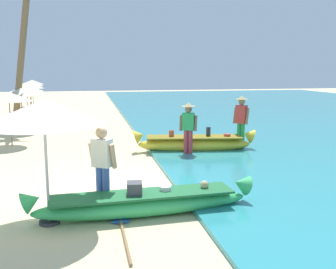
{
  "coord_description": "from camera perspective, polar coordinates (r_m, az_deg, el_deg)",
  "views": [
    {
      "loc": [
        -0.32,
        -8.31,
        2.74
      ],
      "look_at": [
        1.84,
        2.23,
        0.9
      ],
      "focal_mm": 41.55,
      "sensor_mm": 36.0,
      "label": 1
    }
  ],
  "objects": [
    {
      "name": "person_vendor_assistant",
      "position": [
        13.5,
        10.69,
        2.38
      ],
      "size": [
        0.51,
        0.55,
        1.83
      ],
      "color": "green",
      "rests_on": "ground"
    },
    {
      "name": "parasol_row_4",
      "position": [
        26.91,
        -19.54,
        7.04
      ],
      "size": [
        1.6,
        1.6,
        1.91
      ],
      "color": "#8E6B47",
      "rests_on": "ground"
    },
    {
      "name": "boat_green_foreground",
      "position": [
        7.42,
        -3.59,
        -9.97
      ],
      "size": [
        4.38,
        0.86,
        0.7
      ],
      "color": "#38B760",
      "rests_on": "ground"
    },
    {
      "name": "ground_plane",
      "position": [
        8.76,
        -8.97,
        -8.65
      ],
      "size": [
        80.0,
        80.0,
        0.0
      ],
      "primitive_type": "plane",
      "color": "beige"
    },
    {
      "name": "person_vendor_hatted",
      "position": [
        12.09,
        3.0,
        1.35
      ],
      "size": [
        0.58,
        0.44,
        1.71
      ],
      "color": "#B2383D",
      "rests_on": "ground"
    },
    {
      "name": "paddle",
      "position": [
        6.71,
        -6.55,
        -14.19
      ],
      "size": [
        0.36,
        1.72,
        0.05
      ],
      "color": "#8E6B47",
      "rests_on": "ground"
    },
    {
      "name": "parasol_row_1",
      "position": [
        17.77,
        -20.79,
        5.87
      ],
      "size": [
        1.6,
        1.6,
        1.91
      ],
      "color": "#8E6B47",
      "rests_on": "ground"
    },
    {
      "name": "parasol_row_2",
      "position": [
        20.83,
        -20.0,
        6.39
      ],
      "size": [
        1.6,
        1.6,
        1.91
      ],
      "color": "#8E6B47",
      "rests_on": "ground"
    },
    {
      "name": "boat_yellow_midground",
      "position": [
        12.86,
        3.85,
        -1.28
      ],
      "size": [
        4.06,
        1.38,
        0.83
      ],
      "color": "yellow",
      "rests_on": "ground"
    },
    {
      "name": "parasol_row_3",
      "position": [
        23.95,
        -19.65,
        6.77
      ],
      "size": [
        1.6,
        1.6,
        1.91
      ],
      "color": "#8E6B47",
      "rests_on": "ground"
    },
    {
      "name": "patio_umbrella_large",
      "position": [
        6.95,
        -17.79,
        3.05
      ],
      "size": [
        2.12,
        2.12,
        2.22
      ],
      "color": "#B7B7BC",
      "rests_on": "ground"
    },
    {
      "name": "person_tourist_customer",
      "position": [
        7.52,
        -9.61,
        -4.31
      ],
      "size": [
        0.56,
        0.46,
        1.66
      ],
      "color": "#3D5BA8",
      "rests_on": "ground"
    },
    {
      "name": "palm_tree_leaning_seaward",
      "position": [
        18.63,
        -20.17,
        17.77
      ],
      "size": [
        2.48,
        2.48,
        7.13
      ],
      "color": "brown",
      "rests_on": "ground"
    },
    {
      "name": "parasol_row_5",
      "position": [
        29.85,
        -19.31,
        7.26
      ],
      "size": [
        1.6,
        1.6,
        1.91
      ],
      "color": "#8E6B47",
      "rests_on": "ground"
    },
    {
      "name": "parasol_row_0",
      "position": [
        14.83,
        -22.31,
        5.14
      ],
      "size": [
        1.6,
        1.6,
        1.91
      ],
      "color": "#8E6B47",
      "rests_on": "ground"
    }
  ]
}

